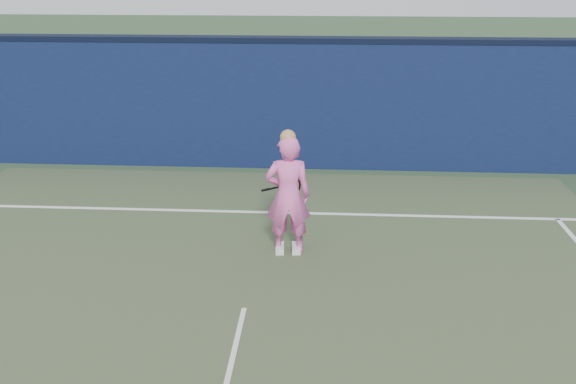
{
  "coord_description": "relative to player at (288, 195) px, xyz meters",
  "views": [
    {
      "loc": [
        0.92,
        -5.41,
        4.05
      ],
      "look_at": [
        0.44,
        2.59,
        0.94
      ],
      "focal_mm": 38.0,
      "sensor_mm": 36.0,
      "label": 1
    }
  ],
  "objects": [
    {
      "name": "backstop_wall",
      "position": [
        -0.44,
        3.91,
        0.36
      ],
      "size": [
        24.0,
        0.4,
        2.5
      ],
      "primitive_type": "cube",
      "color": "#0D153B",
      "rests_on": "ground"
    },
    {
      "name": "racket",
      "position": [
        -0.02,
        0.41,
        -0.01
      ],
      "size": [
        0.6,
        0.15,
        0.32
      ],
      "rotation": [
        0.0,
        0.0,
        -0.19
      ],
      "color": "black",
      "rests_on": "ground"
    },
    {
      "name": "court_lines",
      "position": [
        -0.44,
        -2.92,
        -0.88
      ],
      "size": [
        11.0,
        12.04,
        0.01
      ],
      "color": "white",
      "rests_on": "court_surface"
    },
    {
      "name": "wall_cap",
      "position": [
        -0.44,
        3.91,
        1.66
      ],
      "size": [
        24.0,
        0.42,
        0.1
      ],
      "primitive_type": "cube",
      "color": "black",
      "rests_on": "backstop_wall"
    },
    {
      "name": "player",
      "position": [
        0.0,
        0.0,
        0.0
      ],
      "size": [
        0.67,
        0.46,
        1.85
      ],
      "rotation": [
        0.0,
        0.0,
        3.21
      ],
      "color": "#FF63BF",
      "rests_on": "ground"
    },
    {
      "name": "ground",
      "position": [
        -0.44,
        -2.59,
        -0.89
      ],
      "size": [
        80.0,
        80.0,
        0.0
      ],
      "primitive_type": "plane",
      "color": "#2F472B",
      "rests_on": "ground"
    }
  ]
}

